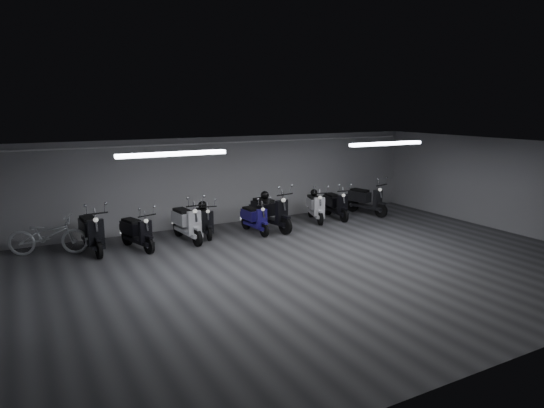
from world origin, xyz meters
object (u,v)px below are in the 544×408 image
scooter_5 (271,206)px  helmet_1 (314,193)px  scooter_1 (137,227)px  scooter_9 (367,195)px  scooter_2 (187,217)px  scooter_7 (336,200)px  scooter_3 (204,216)px  scooter_6 (316,202)px  helmet_0 (203,205)px  scooter_4 (255,214)px  bicycle (48,231)px  scooter_0 (91,226)px  helmet_2 (265,195)px

scooter_5 → helmet_1: bearing=3.3°
scooter_1 → scooter_9: scooter_9 is taller
scooter_2 → scooter_9: bearing=-3.8°
scooter_5 → scooter_7: 2.68m
scooter_3 → scooter_6: scooter_6 is taller
scooter_1 → scooter_7: scooter_7 is taller
scooter_9 → helmet_1: size_ratio=7.96×
scooter_3 → scooter_2: bearing=-146.5°
scooter_5 → helmet_0: bearing=151.9°
scooter_6 → helmet_0: 3.86m
scooter_1 → scooter_9: bearing=-13.9°
scooter_1 → helmet_1: (6.01, 0.65, 0.29)m
helmet_0 → scooter_7: bearing=-3.2°
scooter_4 → scooter_5: 0.62m
scooter_9 → scooter_2: bearing=168.8°
scooter_3 → helmet_1: bearing=10.9°
bicycle → helmet_0: (4.20, 0.02, 0.25)m
scooter_0 → scooter_2: (2.52, -0.16, -0.01)m
scooter_5 → scooter_9: scooter_5 is taller
scooter_9 → helmet_1: bearing=159.9°
scooter_2 → scooter_5: (2.65, -0.03, 0.04)m
scooter_9 → helmet_0: bearing=164.0°
helmet_1 → scooter_5: bearing=-164.4°
scooter_0 → bicycle: bearing=156.5°
scooter_2 → helmet_2: size_ratio=7.24×
scooter_3 → helmet_2: (1.96, -0.06, 0.45)m
scooter_6 → scooter_7: same height
bicycle → scooter_1: bearing=-87.0°
scooter_3 → scooter_6: size_ratio=0.94×
scooter_0 → scooter_3: scooter_0 is taller
scooter_7 → helmet_0: bearing=-176.0°
bicycle → scooter_4: bearing=-76.4°
scooter_4 → helmet_0: (-1.40, 0.66, 0.29)m
scooter_2 → scooter_3: 0.71m
helmet_0 → scooter_0: bearing=-173.5°
scooter_0 → scooter_7: (7.83, 0.10, -0.07)m
bicycle → helmet_1: bearing=-69.9°
scooter_0 → scooter_6: 7.03m
scooter_3 → helmet_1: size_ratio=6.93×
scooter_5 → helmet_1: (1.93, 0.54, 0.17)m
helmet_0 → helmet_1: size_ratio=1.11×
scooter_5 → scooter_9: bearing=-8.0°
scooter_4 → bicycle: 5.63m
scooter_6 → bicycle: size_ratio=0.90×
scooter_4 → scooter_7: (3.25, 0.39, 0.05)m
scooter_2 → scooter_3: (0.63, 0.30, -0.10)m
scooter_5 → scooter_1: bearing=169.2°
scooter_2 → scooter_0: bearing=170.2°
scooter_3 → scooter_9: bearing=7.6°
scooter_9 → scooter_0: bearing=167.2°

